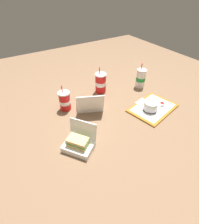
# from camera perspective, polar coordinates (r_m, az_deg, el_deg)

# --- Properties ---
(ground_plane) EXTENTS (3.20, 3.20, 0.00)m
(ground_plane) POSITION_cam_1_polar(r_m,az_deg,el_deg) (1.35, 0.13, -0.60)
(ground_plane) COLOR brown
(food_tray) EXTENTS (0.42, 0.33, 0.01)m
(food_tray) POSITION_cam_1_polar(r_m,az_deg,el_deg) (1.46, 16.97, 1.24)
(food_tray) COLOR #A56619
(food_tray) RESTS_ON ground_plane
(cake_container) EXTENTS (0.11, 0.11, 0.07)m
(cake_container) POSITION_cam_1_polar(r_m,az_deg,el_deg) (1.41, 16.35, 1.82)
(cake_container) COLOR black
(cake_container) RESTS_ON food_tray
(ketchup_cup) EXTENTS (0.04, 0.04, 0.02)m
(ketchup_cup) POSITION_cam_1_polar(r_m,az_deg,el_deg) (1.50, 19.68, 2.46)
(ketchup_cup) COLOR white
(ketchup_cup) RESTS_ON food_tray
(napkin_stack) EXTENTS (0.12, 0.12, 0.00)m
(napkin_stack) POSITION_cam_1_polar(r_m,az_deg,el_deg) (1.49, 14.19, 2.93)
(napkin_stack) COLOR white
(napkin_stack) RESTS_ON food_tray
(plastic_fork) EXTENTS (0.11, 0.05, 0.00)m
(plastic_fork) POSITION_cam_1_polar(r_m,az_deg,el_deg) (1.45, 18.57, 0.91)
(plastic_fork) COLOR white
(plastic_fork) RESTS_ON food_tray
(clamshell_hotdog_right) EXTENTS (0.26, 0.26, 0.18)m
(clamshell_hotdog_right) POSITION_cam_1_polar(r_m,az_deg,el_deg) (1.39, -3.25, 2.71)
(clamshell_hotdog_right) COLOR white
(clamshell_hotdog_right) RESTS_ON ground_plane
(clamshell_sandwich_front) EXTENTS (0.22, 0.23, 0.17)m
(clamshell_sandwich_front) POSITION_cam_1_polar(r_m,az_deg,el_deg) (1.09, -6.80, -10.12)
(clamshell_sandwich_front) COLOR white
(clamshell_sandwich_front) RESTS_ON ground_plane
(soda_cup_left) EXTENTS (0.09, 0.09, 0.23)m
(soda_cup_left) POSITION_cam_1_polar(r_m,az_deg,el_deg) (1.70, 13.29, 10.64)
(soda_cup_left) COLOR white
(soda_cup_left) RESTS_ON ground_plane
(soda_cup_center) EXTENTS (0.10, 0.10, 0.24)m
(soda_cup_center) POSITION_cam_1_polar(r_m,az_deg,el_deg) (1.57, 0.38, 9.47)
(soda_cup_center) COLOR red
(soda_cup_center) RESTS_ON ground_plane
(soda_cup_back) EXTENTS (0.09, 0.09, 0.21)m
(soda_cup_back) POSITION_cam_1_polar(r_m,az_deg,el_deg) (1.39, -11.26, 3.60)
(soda_cup_back) COLOR red
(soda_cup_back) RESTS_ON ground_plane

